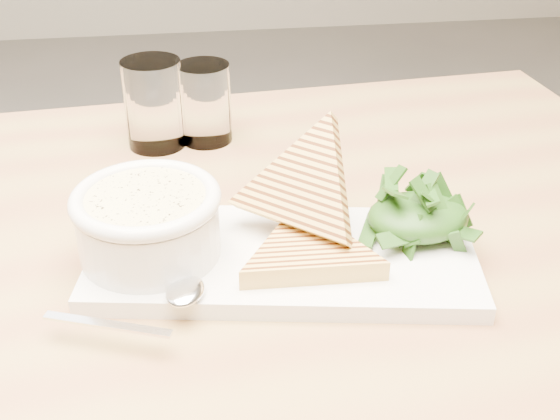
{
  "coord_description": "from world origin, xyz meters",
  "views": [
    {
      "loc": [
        0.25,
        -0.72,
        1.13
      ],
      "look_at": [
        0.33,
        -0.16,
        0.79
      ],
      "focal_mm": 45.0,
      "sensor_mm": 36.0,
      "label": 1
    }
  ],
  "objects": [
    {
      "name": "bowl_rim",
      "position": [
        0.21,
        -0.17,
        0.82
      ],
      "size": [
        0.14,
        0.14,
        0.01
      ],
      "primitive_type": "torus",
      "color": "white",
      "rests_on": "soup_bowl"
    },
    {
      "name": "arugula_pile",
      "position": [
        0.46,
        -0.17,
        0.79
      ],
      "size": [
        0.11,
        0.1,
        0.05
      ],
      "primitive_type": null,
      "color": "#295718",
      "rests_on": "platter"
    },
    {
      "name": "table_leg_br",
      "position": [
        0.77,
        0.19,
        0.35
      ],
      "size": [
        0.06,
        0.06,
        0.7
      ],
      "primitive_type": "cylinder",
      "color": "olive",
      "rests_on": "ground"
    },
    {
      "name": "spoon_bowl",
      "position": [
        0.24,
        -0.24,
        0.76
      ],
      "size": [
        0.05,
        0.05,
        0.01
      ],
      "primitive_type": "ellipsoid",
      "rotation": [
        0.0,
        0.0,
        -0.36
      ],
      "color": "silver",
      "rests_on": "platter"
    },
    {
      "name": "spoon_handle",
      "position": [
        0.18,
        -0.27,
        0.76
      ],
      "size": [
        0.1,
        0.05,
        0.0
      ],
      "primitive_type": "cube",
      "rotation": [
        0.0,
        0.0,
        -0.36
      ],
      "color": "silver",
      "rests_on": "platter"
    },
    {
      "name": "sandwich_lean",
      "position": [
        0.35,
        -0.15,
        0.81
      ],
      "size": [
        0.22,
        0.22,
        0.17
      ],
      "primitive_type": null,
      "rotation": [
        0.8,
        0.0,
        -0.73
      ],
      "color": "gold",
      "rests_on": "sandwich_flat"
    },
    {
      "name": "soup",
      "position": [
        0.21,
        -0.17,
        0.81
      ],
      "size": [
        0.11,
        0.11,
        0.01
      ],
      "primitive_type": "cylinder",
      "color": "beige",
      "rests_on": "soup_bowl"
    },
    {
      "name": "glass_near",
      "position": [
        0.21,
        0.1,
        0.8
      ],
      "size": [
        0.07,
        0.07,
        0.11
      ],
      "primitive_type": "cylinder",
      "color": "white",
      "rests_on": "table_top"
    },
    {
      "name": "table_top",
      "position": [
        0.19,
        -0.17,
        0.72
      ],
      "size": [
        1.3,
        0.92,
        0.04
      ],
      "primitive_type": "cube",
      "rotation": [
        0.0,
        0.0,
        0.08
      ],
      "color": "olive",
      "rests_on": "ground"
    },
    {
      "name": "sandwich_flat",
      "position": [
        0.35,
        -0.2,
        0.77
      ],
      "size": [
        0.16,
        0.16,
        0.02
      ],
      "primitive_type": null,
      "rotation": [
        0.0,
        0.0,
        -0.03
      ],
      "color": "gold",
      "rests_on": "platter"
    },
    {
      "name": "platter",
      "position": [
        0.33,
        -0.18,
        0.75
      ],
      "size": [
        0.38,
        0.22,
        0.02
      ],
      "primitive_type": "cube",
      "rotation": [
        0.0,
        0.0,
        -0.17
      ],
      "color": "white",
      "rests_on": "table_top"
    },
    {
      "name": "soup_bowl",
      "position": [
        0.21,
        -0.17,
        0.78
      ],
      "size": [
        0.13,
        0.13,
        0.05
      ],
      "primitive_type": "cylinder",
      "color": "white",
      "rests_on": "platter"
    },
    {
      "name": "salad_base",
      "position": [
        0.46,
        -0.17,
        0.78
      ],
      "size": [
        0.1,
        0.08,
        0.04
      ],
      "primitive_type": "ellipsoid",
      "color": "black",
      "rests_on": "platter"
    },
    {
      "name": "glass_far",
      "position": [
        0.27,
        0.1,
        0.79
      ],
      "size": [
        0.07,
        0.07,
        0.1
      ],
      "primitive_type": "cylinder",
      "color": "white",
      "rests_on": "table_top"
    }
  ]
}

